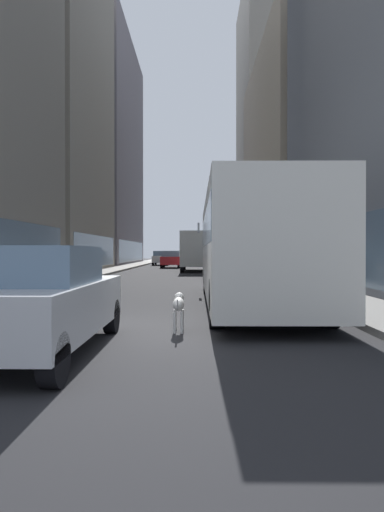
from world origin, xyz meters
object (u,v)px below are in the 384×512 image
Objects in this scene: car_grey_wagon at (196,258)px; car_black_suv at (221,263)px; car_white_van at (161,258)px; car_red_coupe at (171,259)px; car_silver_sedan at (32,299)px; dalmatian_dog at (179,305)px; box_truck at (196,250)px; transit_bus at (249,244)px.

car_grey_wagon is 27.31m from car_black_suv.
car_red_coupe is at bearing -79.51° from car_white_van.
car_white_van and car_red_coupe have the same top height.
car_silver_sedan is 4.51× the size of dalmatian_dog.
car_white_van is at bearing 103.77° from box_truck.
car_silver_sedan is 29.60m from box_truck.
transit_bus is 2.65× the size of car_silver_sedan.
car_red_coupe is 37.17m from car_silver_sedan.
car_red_coupe and car_black_suv have the same top height.
car_black_suv is at bearing 90.00° from transit_bus.
box_truck is at bearing 85.35° from car_silver_sedan.
car_white_van and car_grey_wagon have the same top height.
car_white_van is 24.95m from car_black_suv.
box_truck is (4.00, -16.33, 0.85)m from car_white_van.
transit_bus is at bearing -81.89° from car_white_van.
car_red_coupe is at bearing 107.35° from box_truck.
car_red_coupe is 0.91× the size of car_silver_sedan.
car_white_van is 1.04× the size of car_grey_wagon.
car_white_van is 4.97m from car_grey_wagon.
dalmatian_dog is at bearing -86.55° from car_red_coupe.
car_red_coupe reaches higher than dalmatian_dog.
transit_bus is 7.72m from car_silver_sedan.
transit_bus is 14.99m from car_black_suv.
transit_bus is at bearing -87.83° from car_grey_wagon.
box_truck reaches higher than car_grey_wagon.
transit_bus is 23.01m from box_truck.
car_white_van is at bearing 94.86° from dalmatian_dog.
car_grey_wagon is 19.29m from box_truck.
transit_bus is 39.69m from car_white_van.
car_black_suv is 19.56m from dalmatian_dog.
car_grey_wagon is 0.93× the size of car_silver_sedan.
car_black_suv is 0.55× the size of box_truck.
car_grey_wagon is 0.98× the size of car_black_suv.
box_truck reaches higher than car_silver_sedan.
box_truck is (-1.60, 7.99, 0.85)m from car_black_suv.
car_silver_sedan is at bearing -92.82° from car_grey_wagon.
car_red_coupe is at bearing 104.32° from car_black_suv.
dalmatian_dog is at bearing -85.14° from car_white_van.
box_truck is (-1.60, 22.95, -0.11)m from transit_bus.
car_silver_sedan is at bearing -136.17° from dalmatian_dog.
car_silver_sedan is (-2.40, -48.77, 0.00)m from car_grey_wagon.
car_silver_sedan is (1.60, -45.82, 0.00)m from car_white_van.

